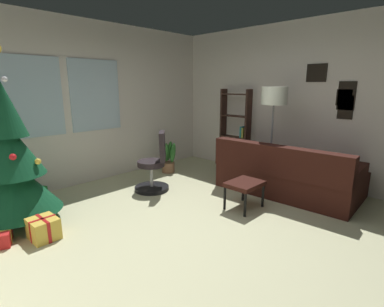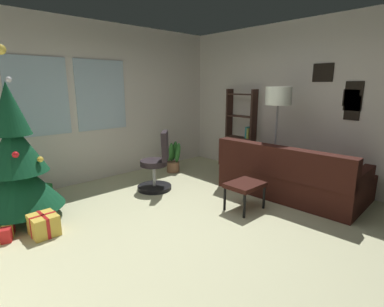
{
  "view_description": "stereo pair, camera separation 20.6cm",
  "coord_description": "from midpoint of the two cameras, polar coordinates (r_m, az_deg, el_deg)",
  "views": [
    {
      "loc": [
        -2.39,
        -2.19,
        1.69
      ],
      "look_at": [
        0.36,
        0.47,
        0.79
      ],
      "focal_mm": 27.19,
      "sensor_mm": 36.0,
      "label": 1
    },
    {
      "loc": [
        -2.24,
        -2.34,
        1.69
      ],
      "look_at": [
        0.36,
        0.47,
        0.79
      ],
      "focal_mm": 27.19,
      "sensor_mm": 36.0,
      "label": 2
    }
  ],
  "objects": [
    {
      "name": "office_chair",
      "position": [
        4.78,
        -8.59,
        -2.82
      ],
      "size": [
        0.59,
        0.59,
        0.97
      ],
      "color": "black",
      "rests_on": "ground_plane"
    },
    {
      "name": "wall_back_with_windows",
      "position": [
        5.41,
        -21.0,
        9.16
      ],
      "size": [
        5.13,
        0.12,
        2.76
      ],
      "color": "silver",
      "rests_on": "ground_plane"
    },
    {
      "name": "ground_plane",
      "position": [
        3.68,
        -0.26,
        -15.0
      ],
      "size": [
        5.13,
        5.16,
        0.1
      ],
      "primitive_type": "cube",
      "color": "#C1C196"
    },
    {
      "name": "potted_plant",
      "position": [
        5.79,
        -5.79,
        -0.96
      ],
      "size": [
        0.29,
        0.36,
        0.62
      ],
      "color": "brown",
      "rests_on": "ground_plane"
    },
    {
      "name": "bookshelf",
      "position": [
        5.88,
        7.51,
        3.7
      ],
      "size": [
        0.18,
        0.64,
        1.62
      ],
      "color": "#342019",
      "rests_on": "ground_plane"
    },
    {
      "name": "holiday_tree",
      "position": [
        4.16,
        -32.92,
        -2.28
      ],
      "size": [
        1.01,
        1.01,
        2.15
      ],
      "color": "#4C331E",
      "rests_on": "ground_plane"
    },
    {
      "name": "gift_box_green",
      "position": [
        4.95,
        -30.04,
        -7.19
      ],
      "size": [
        0.43,
        0.43,
        0.23
      ],
      "color": "#1E722D",
      "rests_on": "ground_plane"
    },
    {
      "name": "gift_box_gold",
      "position": [
        3.81,
        -28.54,
        -12.84
      ],
      "size": [
        0.29,
        0.32,
        0.25
      ],
      "color": "gold",
      "rests_on": "ground_plane"
    },
    {
      "name": "wall_right_with_frames",
      "position": [
        5.43,
        19.67,
        9.22
      ],
      "size": [
        0.12,
        5.16,
        2.76
      ],
      "color": "silver",
      "rests_on": "ground_plane"
    },
    {
      "name": "footstool",
      "position": [
        4.1,
        8.85,
        -6.25
      ],
      "size": [
        0.5,
        0.4,
        0.39
      ],
      "color": "#331510",
      "rests_on": "ground_plane"
    },
    {
      "name": "couch",
      "position": [
        4.85,
        18.29,
        -4.27
      ],
      "size": [
        1.63,
        2.13,
        0.83
      ],
      "color": "#331510",
      "rests_on": "ground_plane"
    },
    {
      "name": "floor_lamp",
      "position": [
        4.84,
        14.6,
        9.81
      ],
      "size": [
        0.4,
        0.4,
        1.67
      ],
      "color": "slate",
      "rests_on": "ground_plane"
    }
  ]
}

